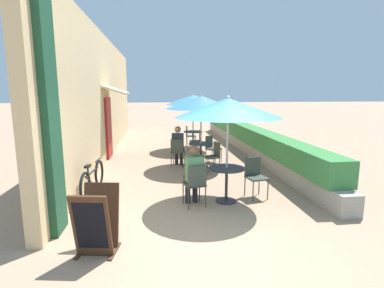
{
  "coord_description": "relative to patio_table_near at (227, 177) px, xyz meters",
  "views": [
    {
      "loc": [
        -0.73,
        -4.31,
        2.3
      ],
      "look_at": [
        0.15,
        3.03,
        1.0
      ],
      "focal_mm": 28.0,
      "sensor_mm": 36.0,
      "label": 1
    }
  ],
  "objects": [
    {
      "name": "ground_plane",
      "position": [
        -0.71,
        -1.6,
        -0.53
      ],
      "size": [
        120.0,
        120.0,
        0.0
      ],
      "primitive_type": "plane",
      "color": "#9E7F66"
    },
    {
      "name": "cafe_facade_wall",
      "position": [
        -3.25,
        5.32,
        1.56
      ],
      "size": [
        0.98,
        14.11,
        4.2
      ],
      "color": "#D6B784",
      "rests_on": "ground_plane"
    },
    {
      "name": "planter_hedge",
      "position": [
        2.04,
        5.35,
        0.01
      ],
      "size": [
        0.6,
        13.11,
        1.01
      ],
      "color": "gray",
      "rests_on": "ground_plane"
    },
    {
      "name": "patio_table_near",
      "position": [
        0.0,
        0.0,
        0.0
      ],
      "size": [
        0.75,
        0.75,
        0.73
      ],
      "color": "#28282D",
      "rests_on": "ground_plane"
    },
    {
      "name": "patio_umbrella_near",
      "position": [
        0.0,
        -0.0,
        1.45
      ],
      "size": [
        2.15,
        2.15,
        2.22
      ],
      "color": "#B7B7BC",
      "rests_on": "ground_plane"
    },
    {
      "name": "cafe_chair_near_left",
      "position": [
        0.69,
        0.22,
        -0.01
      ],
      "size": [
        0.47,
        0.47,
        0.87
      ],
      "rotation": [
        0.0,
        0.0,
        3.34
      ],
      "color": "#384238",
      "rests_on": "ground_plane"
    },
    {
      "name": "cafe_chair_near_right",
      "position": [
        -0.69,
        -0.22,
        -0.01
      ],
      "size": [
        0.47,
        0.47,
        0.87
      ],
      "rotation": [
        0.0,
        0.0,
        6.49
      ],
      "color": "#384238",
      "rests_on": "ground_plane"
    },
    {
      "name": "seated_patron_near_right",
      "position": [
        -0.71,
        -0.11,
        0.16
      ],
      "size": [
        0.39,
        0.46,
        1.25
      ],
      "rotation": [
        0.0,
        0.0,
        6.49
      ],
      "color": "#23232D",
      "rests_on": "ground_plane"
    },
    {
      "name": "patio_table_mid",
      "position": [
        -0.09,
        3.02,
        0.0
      ],
      "size": [
        0.75,
        0.75,
        0.73
      ],
      "color": "#28282D",
      "rests_on": "ground_plane"
    },
    {
      "name": "patio_umbrella_mid",
      "position": [
        -0.09,
        3.02,
        1.45
      ],
      "size": [
        2.15,
        2.15,
        2.22
      ],
      "color": "#B7B7BC",
      "rests_on": "ground_plane"
    },
    {
      "name": "cafe_chair_mid_left",
      "position": [
        0.35,
        3.58,
        -0.01
      ],
      "size": [
        0.57,
        0.57,
        0.87
      ],
      "rotation": [
        0.0,
        0.0,
        3.93
      ],
      "color": "#384238",
      "rests_on": "ground_plane"
    },
    {
      "name": "cafe_chair_mid_right",
      "position": [
        -0.81,
        3.12,
        -0.01
      ],
      "size": [
        0.49,
        0.49,
        0.87
      ],
      "rotation": [
        0.0,
        0.0,
        6.03
      ],
      "color": "#384238",
      "rests_on": "ground_plane"
    },
    {
      "name": "seated_patron_mid_right",
      "position": [
        -0.78,
        3.23,
        0.16
      ],
      "size": [
        0.41,
        0.47,
        1.25
      ],
      "rotation": [
        0.0,
        0.0,
        6.03
      ],
      "color": "#23232D",
      "rests_on": "ground_plane"
    },
    {
      "name": "cafe_chair_mid_back",
      "position": [
        0.17,
        2.35,
        -0.01
      ],
      "size": [
        0.49,
        0.49,
        0.87
      ],
      "rotation": [
        0.0,
        0.0,
        8.12
      ],
      "color": "#384238",
      "rests_on": "ground_plane"
    },
    {
      "name": "patio_table_far",
      "position": [
        0.01,
        5.8,
        0.0
      ],
      "size": [
        0.75,
        0.75,
        0.73
      ],
      "color": "#28282D",
      "rests_on": "ground_plane"
    },
    {
      "name": "patio_umbrella_far",
      "position": [
        0.01,
        5.8,
        1.45
      ],
      "size": [
        2.15,
        2.15,
        2.22
      ],
      "color": "#B7B7BC",
      "rests_on": "ground_plane"
    },
    {
      "name": "cafe_chair_far_left",
      "position": [
        -0.07,
        6.51,
        -0.01
      ],
      "size": [
        0.4,
        0.4,
        0.87
      ],
      "rotation": [
        0.0,
        0.0,
        4.71
      ],
      "color": "#384238",
      "rests_on": "ground_plane"
    },
    {
      "name": "cafe_chair_far_right",
      "position": [
        0.08,
        5.08,
        -0.01
      ],
      "size": [
        0.4,
        0.4,
        0.87
      ],
      "rotation": [
        0.0,
        0.0,
        7.85
      ],
      "color": "#384238",
      "rests_on": "ground_plane"
    },
    {
      "name": "bicycle_leaning",
      "position": [
        -2.91,
        0.89,
        -0.19
      ],
      "size": [
        0.21,
        1.73,
        0.73
      ],
      "rotation": [
        0.0,
        0.0,
        -0.09
      ],
      "color": "black",
      "rests_on": "ground_plane"
    },
    {
      "name": "menu_board",
      "position": [
        -2.32,
        -1.76,
        -0.05
      ],
      "size": [
        0.62,
        0.71,
        0.96
      ],
      "rotation": [
        0.0,
        0.0,
        -0.16
      ],
      "color": "#422819",
      "rests_on": "ground_plane"
    }
  ]
}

